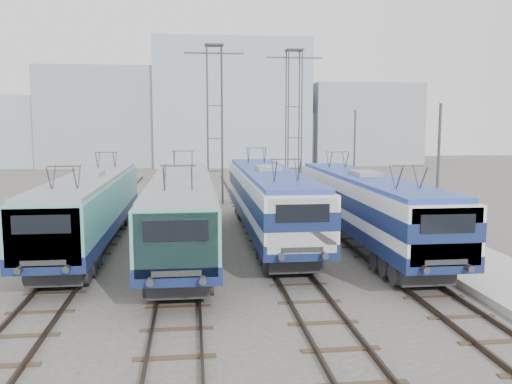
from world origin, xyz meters
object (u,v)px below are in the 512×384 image
object	(u,v)px
locomotive_center_right	(269,196)
mast_rear	(313,155)
locomotive_center_left	(182,207)
mast_front	(437,186)
catenary_tower_east	(294,117)
locomotive_far_left	(90,205)
locomotive_far_right	(366,203)
catenary_tower_west	(215,117)
mast_mid	(354,165)

from	to	relation	value
locomotive_center_right	mast_rear	size ratio (longest dim) A/B	2.61
locomotive_center_left	locomotive_center_right	distance (m)	5.27
locomotive_center_left	mast_front	bearing A→B (deg)	-18.14
locomotive_center_right	catenary_tower_east	xyz separation A→B (m)	(4.25, 15.71, 4.31)
locomotive_far_left	locomotive_center_left	xyz separation A→B (m)	(4.50, -1.72, 0.06)
catenary_tower_east	mast_rear	xyz separation A→B (m)	(2.10, 2.00, -3.14)
locomotive_far_left	catenary_tower_east	distance (m)	21.80
locomotive_center_left	locomotive_center_right	size ratio (longest dim) A/B	0.99
locomotive_center_left	catenary_tower_east	xyz separation A→B (m)	(8.75, 18.45, 4.39)
locomotive_center_left	locomotive_far_right	world-z (taller)	locomotive_center_left
locomotive_far_left	catenary_tower_east	bearing A→B (deg)	51.62
locomotive_center_left	mast_rear	xyz separation A→B (m)	(10.85, 20.45, 1.24)
locomotive_far_left	locomotive_center_left	size ratio (longest dim) A/B	0.97
locomotive_center_right	locomotive_far_right	xyz separation A→B (m)	(4.50, -2.44, -0.07)
locomotive_center_right	catenary_tower_west	world-z (taller)	catenary_tower_west
locomotive_center_right	mast_front	distance (m)	9.02
locomotive_far_right	catenary_tower_east	size ratio (longest dim) A/B	1.47
mast_front	mast_rear	bearing A→B (deg)	90.00
catenary_tower_east	mast_front	world-z (taller)	catenary_tower_east
mast_front	catenary_tower_west	bearing A→B (deg)	113.27
locomotive_far_right	locomotive_center_left	bearing A→B (deg)	-178.12
locomotive_center_left	locomotive_far_right	xyz separation A→B (m)	(9.00, 0.30, 0.00)
locomotive_center_right	mast_rear	world-z (taller)	mast_rear
locomotive_far_right	locomotive_center_right	bearing A→B (deg)	151.49
catenary_tower_west	mast_front	xyz separation A→B (m)	(8.60, -20.00, -3.14)
locomotive_far_left	catenary_tower_west	world-z (taller)	catenary_tower_west
catenary_tower_east	mast_rear	world-z (taller)	catenary_tower_east
locomotive_center_left	mast_front	distance (m)	11.49
locomotive_center_left	mast_mid	size ratio (longest dim) A/B	2.59
mast_mid	locomotive_far_left	bearing A→B (deg)	-156.33
locomotive_far_left	locomotive_center_right	xyz separation A→B (m)	(9.00, 1.02, 0.13)
catenary_tower_west	catenary_tower_east	size ratio (longest dim) A/B	1.00
mast_mid	mast_rear	bearing A→B (deg)	90.00
locomotive_far_right	mast_mid	size ratio (longest dim) A/B	2.52
locomotive_center_right	mast_rear	bearing A→B (deg)	70.27
locomotive_far_left	mast_rear	distance (m)	24.25
locomotive_center_right	catenary_tower_west	bearing A→B (deg)	99.32
locomotive_center_left	locomotive_center_right	xyz separation A→B (m)	(4.50, 2.74, 0.07)
locomotive_far_left	mast_mid	world-z (taller)	mast_mid
mast_rear	locomotive_far_right	bearing A→B (deg)	-95.25
mast_front	mast_rear	xyz separation A→B (m)	(0.00, 24.00, 0.00)
locomotive_far_right	mast_rear	bearing A→B (deg)	84.75
locomotive_center_left	locomotive_far_right	distance (m)	9.00
locomotive_far_right	catenary_tower_east	bearing A→B (deg)	90.79
catenary_tower_east	catenary_tower_west	bearing A→B (deg)	-162.90
locomotive_far_left	locomotive_far_right	size ratio (longest dim) A/B	1.00
catenary_tower_east	mast_rear	distance (m)	4.28
locomotive_far_left	mast_mid	size ratio (longest dim) A/B	2.51
locomotive_far_right	mast_front	size ratio (longest dim) A/B	2.52
mast_rear	catenary_tower_west	bearing A→B (deg)	-155.06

